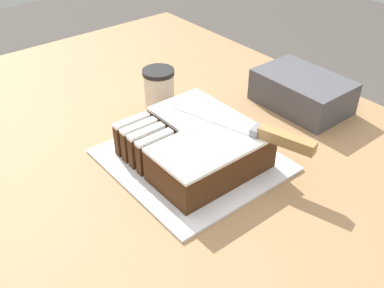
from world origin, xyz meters
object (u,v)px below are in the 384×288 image
knife (268,134)px  coffee_cup (159,86)px  cake (197,144)px  cake_board (192,160)px  storage_box (302,92)px

knife → coffee_cup: (-0.35, 0.00, -0.04)m
cake → coffee_cup: bearing=161.2°
cake → knife: (0.11, 0.08, 0.04)m
cake_board → coffee_cup: size_ratio=3.71×
knife → storage_box: 0.28m
cake_board → cake: bearing=44.1°
knife → cake_board: bearing=21.7°
cake_board → storage_box: bearing=91.2°
cake → storage_box: same height
knife → coffee_cup: 0.35m
cake → storage_box: 0.33m
knife → cake: bearing=21.3°
cake_board → coffee_cup: (-0.23, 0.09, 0.04)m
knife → storage_box: (-0.12, 0.25, -0.05)m
cake → knife: knife is taller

